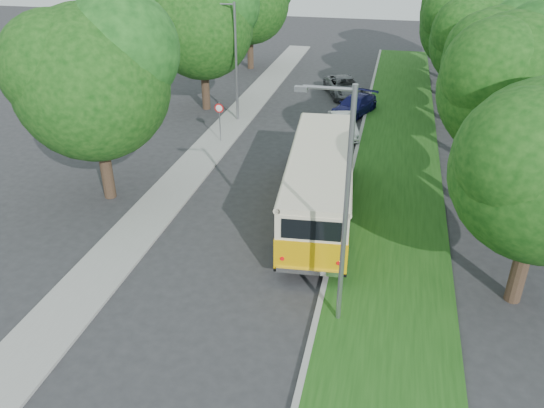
% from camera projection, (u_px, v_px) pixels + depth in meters
% --- Properties ---
extents(ground, '(120.00, 120.00, 0.00)m').
position_uv_depth(ground, '(236.00, 262.00, 20.73)').
color(ground, '#2B2B2D').
rests_on(ground, ground).
extents(curb, '(0.20, 70.00, 0.15)m').
position_uv_depth(curb, '(342.00, 211.00, 24.26)').
color(curb, gray).
rests_on(curb, ground).
extents(grass_verge, '(4.50, 70.00, 0.13)m').
position_uv_depth(grass_verge, '(394.00, 216.00, 23.80)').
color(grass_verge, '#1A4713').
rests_on(grass_verge, ground).
extents(sidewalk, '(2.20, 70.00, 0.12)m').
position_uv_depth(sidewalk, '(171.00, 192.00, 25.95)').
color(sidewalk, gray).
rests_on(sidewalk, ground).
extents(treeline, '(24.27, 41.91, 9.46)m').
position_uv_depth(treeline, '(364.00, 28.00, 32.75)').
color(treeline, '#332319').
rests_on(treeline, ground).
extents(lamppost_near, '(1.71, 0.16, 8.00)m').
position_uv_depth(lamppost_near, '(343.00, 205.00, 15.68)').
color(lamppost_near, gray).
rests_on(lamppost_near, ground).
extents(lamppost_far, '(1.71, 0.16, 7.50)m').
position_uv_depth(lamppost_far, '(234.00, 59.00, 33.46)').
color(lamppost_far, gray).
rests_on(lamppost_far, ground).
extents(warning_sign, '(0.56, 0.10, 2.50)m').
position_uv_depth(warning_sign, '(219.00, 115.00, 31.10)').
color(warning_sign, gray).
rests_on(warning_sign, ground).
extents(vintage_bus, '(3.66, 10.84, 3.16)m').
position_uv_depth(vintage_bus, '(320.00, 185.00, 23.21)').
color(vintage_bus, '#EAAA07').
rests_on(vintage_bus, ground).
extents(car_silver, '(2.51, 4.24, 1.35)m').
position_uv_depth(car_silver, '(308.00, 157.00, 28.25)').
color(car_silver, '#B0B0B5').
rests_on(car_silver, ground).
extents(car_white, '(2.39, 4.19, 1.31)m').
position_uv_depth(car_white, '(343.00, 125.00, 32.73)').
color(car_white, white).
rests_on(car_white, ground).
extents(car_blue, '(3.30, 4.85, 1.30)m').
position_uv_depth(car_blue, '(354.00, 106.00, 36.19)').
color(car_blue, '#141558').
rests_on(car_blue, ground).
extents(car_grey, '(3.95, 5.54, 1.40)m').
position_uv_depth(car_grey, '(344.00, 87.00, 40.13)').
color(car_grey, '#56595D').
rests_on(car_grey, ground).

